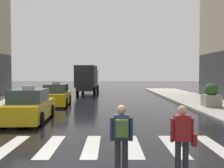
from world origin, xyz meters
The scene contains 7 objects.
crosswalk_markings centered at (0.00, 3.00, 0.00)m, with size 11.30×2.80×0.01m.
taxi_lead centered at (-3.48, 7.62, 0.72)m, with size 2.06×4.60×1.80m.
taxi_second centered at (-3.47, 14.27, 0.72)m, with size 2.12×4.63×1.80m.
box_truck centered at (-2.19, 26.67, 1.85)m, with size 2.47×7.60×3.35m.
pedestrian_with_backpack centered at (0.88, 0.57, 0.97)m, with size 0.55×0.43×1.65m.
pedestrian_with_handbag centered at (2.30, 0.49, 0.93)m, with size 0.60×0.24×1.65m.
planter_mid_block centered at (7.55, 12.33, 0.87)m, with size 1.10×1.10×1.60m.
Camera 1 is at (0.61, -5.59, 2.39)m, focal length 42.09 mm.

